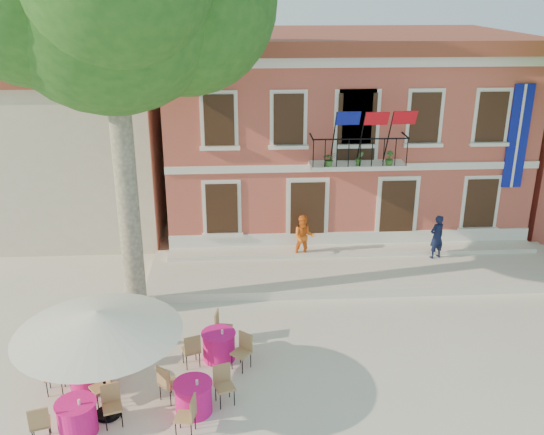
{
  "coord_description": "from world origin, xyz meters",
  "views": [
    {
      "loc": [
        -2.02,
        -13.88,
        9.13
      ],
      "look_at": [
        -1.0,
        3.5,
        2.47
      ],
      "focal_mm": 40.0,
      "sensor_mm": 36.0,
      "label": 1
    }
  ],
  "objects_px": {
    "cafe_table_0": "(193,396)",
    "pedestrian_navy": "(437,237)",
    "cafe_table_1": "(77,416)",
    "cafe_table_2": "(87,374)",
    "cafe_table_4": "(219,344)",
    "patio_umbrella": "(97,323)",
    "cafe_table_3": "(77,335)",
    "pedestrian_orange": "(304,237)"
  },
  "relations": [
    {
      "from": "cafe_table_0",
      "to": "pedestrian_orange",
      "type": "bearing_deg",
      "value": 66.26
    },
    {
      "from": "cafe_table_2",
      "to": "cafe_table_4",
      "type": "height_order",
      "value": "same"
    },
    {
      "from": "cafe_table_1",
      "to": "pedestrian_orange",
      "type": "bearing_deg",
      "value": 54.43
    },
    {
      "from": "cafe_table_4",
      "to": "cafe_table_1",
      "type": "bearing_deg",
      "value": -138.64
    },
    {
      "from": "patio_umbrella",
      "to": "pedestrian_orange",
      "type": "height_order",
      "value": "patio_umbrella"
    },
    {
      "from": "cafe_table_2",
      "to": "cafe_table_4",
      "type": "relative_size",
      "value": 1.01
    },
    {
      "from": "pedestrian_orange",
      "to": "cafe_table_4",
      "type": "bearing_deg",
      "value": -115.24
    },
    {
      "from": "cafe_table_2",
      "to": "cafe_table_3",
      "type": "bearing_deg",
      "value": 110.58
    },
    {
      "from": "cafe_table_2",
      "to": "cafe_table_3",
      "type": "height_order",
      "value": "same"
    },
    {
      "from": "pedestrian_orange",
      "to": "cafe_table_2",
      "type": "height_order",
      "value": "pedestrian_orange"
    },
    {
      "from": "cafe_table_1",
      "to": "cafe_table_4",
      "type": "bearing_deg",
      "value": 41.36
    },
    {
      "from": "pedestrian_orange",
      "to": "cafe_table_0",
      "type": "distance_m",
      "value": 8.3
    },
    {
      "from": "patio_umbrella",
      "to": "cafe_table_1",
      "type": "relative_size",
      "value": 1.85
    },
    {
      "from": "pedestrian_orange",
      "to": "cafe_table_0",
      "type": "xyz_separation_m",
      "value": [
        -3.33,
        -7.58,
        -0.65
      ]
    },
    {
      "from": "cafe_table_1",
      "to": "cafe_table_2",
      "type": "distance_m",
      "value": 1.55
    },
    {
      "from": "pedestrian_navy",
      "to": "cafe_table_3",
      "type": "height_order",
      "value": "pedestrian_navy"
    },
    {
      "from": "pedestrian_orange",
      "to": "cafe_table_4",
      "type": "height_order",
      "value": "pedestrian_orange"
    },
    {
      "from": "patio_umbrella",
      "to": "cafe_table_0",
      "type": "relative_size",
      "value": 1.96
    },
    {
      "from": "patio_umbrella",
      "to": "cafe_table_4",
      "type": "relative_size",
      "value": 1.96
    },
    {
      "from": "pedestrian_orange",
      "to": "cafe_table_1",
      "type": "height_order",
      "value": "pedestrian_orange"
    },
    {
      "from": "cafe_table_0",
      "to": "cafe_table_1",
      "type": "distance_m",
      "value": 2.54
    },
    {
      "from": "cafe_table_3",
      "to": "pedestrian_navy",
      "type": "bearing_deg",
      "value": 22.24
    },
    {
      "from": "pedestrian_orange",
      "to": "cafe_table_3",
      "type": "xyz_separation_m",
      "value": [
        -6.6,
        -4.8,
        -0.65
      ]
    },
    {
      "from": "pedestrian_orange",
      "to": "cafe_table_2",
      "type": "relative_size",
      "value": 0.84
    },
    {
      "from": "patio_umbrella",
      "to": "cafe_table_2",
      "type": "xyz_separation_m",
      "value": [
        -0.65,
        1.02,
        -1.99
      ]
    },
    {
      "from": "pedestrian_navy",
      "to": "cafe_table_2",
      "type": "bearing_deg",
      "value": 7.67
    },
    {
      "from": "patio_umbrella",
      "to": "pedestrian_navy",
      "type": "relative_size",
      "value": 2.32
    },
    {
      "from": "pedestrian_navy",
      "to": "cafe_table_0",
      "type": "xyz_separation_m",
      "value": [
        -7.9,
        -7.35,
        -0.65
      ]
    },
    {
      "from": "patio_umbrella",
      "to": "pedestrian_navy",
      "type": "height_order",
      "value": "patio_umbrella"
    },
    {
      "from": "cafe_table_0",
      "to": "cafe_table_1",
      "type": "relative_size",
      "value": 0.94
    },
    {
      "from": "pedestrian_orange",
      "to": "cafe_table_0",
      "type": "bearing_deg",
      "value": -111.86
    },
    {
      "from": "patio_umbrella",
      "to": "cafe_table_3",
      "type": "distance_m",
      "value": 3.68
    },
    {
      "from": "cafe_table_1",
      "to": "cafe_table_4",
      "type": "xyz_separation_m",
      "value": [
        3.0,
        2.64,
        0.01
      ]
    },
    {
      "from": "cafe_table_0",
      "to": "pedestrian_navy",
      "type": "bearing_deg",
      "value": 42.92
    },
    {
      "from": "cafe_table_2",
      "to": "cafe_table_4",
      "type": "distance_m",
      "value": 3.32
    },
    {
      "from": "cafe_table_3",
      "to": "patio_umbrella",
      "type": "bearing_deg",
      "value": -64.71
    },
    {
      "from": "cafe_table_1",
      "to": "cafe_table_2",
      "type": "xyz_separation_m",
      "value": [
        -0.13,
        1.54,
        0.01
      ]
    },
    {
      "from": "pedestrian_orange",
      "to": "cafe_table_3",
      "type": "height_order",
      "value": "pedestrian_orange"
    },
    {
      "from": "patio_umbrella",
      "to": "cafe_table_0",
      "type": "distance_m",
      "value": 2.78
    },
    {
      "from": "patio_umbrella",
      "to": "cafe_table_0",
      "type": "xyz_separation_m",
      "value": [
        1.95,
        0.02,
        -1.99
      ]
    },
    {
      "from": "patio_umbrella",
      "to": "pedestrian_navy",
      "type": "distance_m",
      "value": 12.37
    },
    {
      "from": "cafe_table_2",
      "to": "cafe_table_3",
      "type": "xyz_separation_m",
      "value": [
        -0.67,
        1.78,
        0.0
      ]
    }
  ]
}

